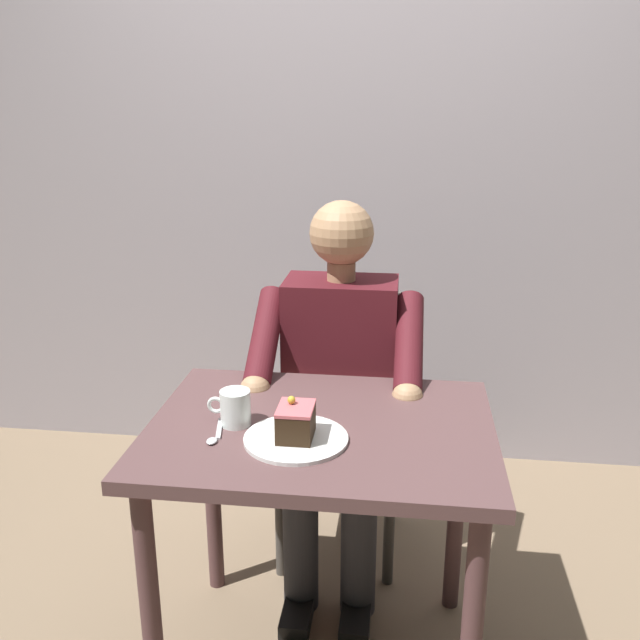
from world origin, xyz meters
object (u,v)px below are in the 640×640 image
at_px(dining_table, 321,463).
at_px(chair, 342,410).
at_px(seated_person, 338,390).
at_px(cake_slice, 296,422).
at_px(coffee_cup, 235,407).
at_px(dessert_spoon, 215,435).

relative_size(dining_table, chair, 0.98).
bearing_deg(seated_person, chair, -90.00).
relative_size(chair, cake_slice, 8.39).
height_order(seated_person, cake_slice, seated_person).
xyz_separation_m(coffee_cup, dessert_spoon, (0.03, 0.07, -0.04)).
distance_m(seated_person, cake_slice, 0.55).
bearing_deg(chair, cake_slice, 85.96).
height_order(coffee_cup, dessert_spoon, coffee_cup).
xyz_separation_m(seated_person, dessert_spoon, (0.25, 0.54, 0.10)).
height_order(dining_table, cake_slice, cake_slice).
bearing_deg(seated_person, cake_slice, 84.66).
xyz_separation_m(dining_table, cake_slice, (0.05, 0.09, 0.16)).
bearing_deg(chair, dining_table, 90.00).
xyz_separation_m(dining_table, coffee_cup, (0.22, 0.03, 0.16)).
bearing_deg(dining_table, cake_slice, 62.06).
distance_m(chair, seated_person, 0.23).
bearing_deg(seated_person, dessert_spoon, 64.96).
xyz_separation_m(cake_slice, dessert_spoon, (0.20, 0.00, -0.05)).
distance_m(cake_slice, coffee_cup, 0.18).
relative_size(chair, dessert_spoon, 6.34).
xyz_separation_m(seated_person, coffee_cup, (0.22, 0.46, 0.14)).
bearing_deg(coffee_cup, cake_slice, 157.89).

